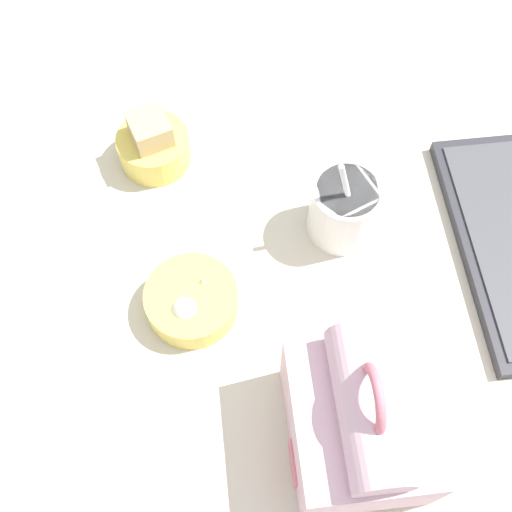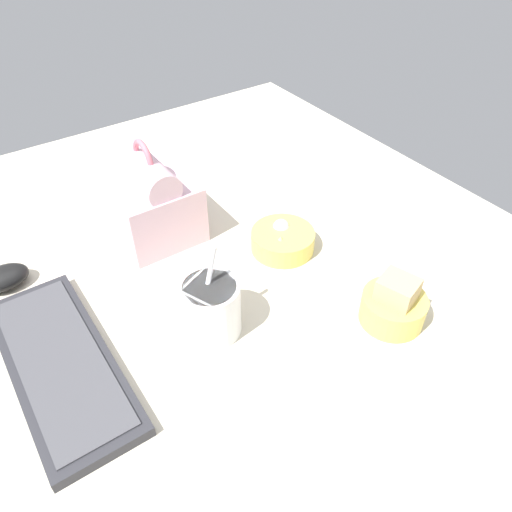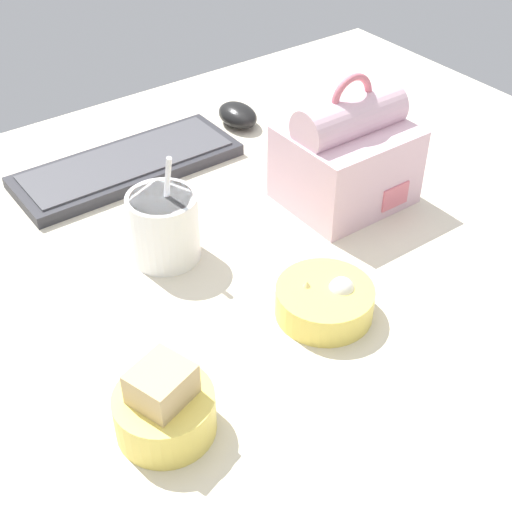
{
  "view_description": "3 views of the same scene",
  "coord_description": "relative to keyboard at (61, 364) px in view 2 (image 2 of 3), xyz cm",
  "views": [
    {
      "loc": [
        37.1,
        -6.09,
        77.43
      ],
      "look_at": [
        0.74,
        -1.96,
        7.0
      ],
      "focal_mm": 45.0,
      "sensor_mm": 36.0,
      "label": 1
    },
    {
      "loc": [
        -51.11,
        33.67,
        61.42
      ],
      "look_at": [
        0.74,
        -1.96,
        7.0
      ],
      "focal_mm": 35.0,
      "sensor_mm": 36.0,
      "label": 2
    },
    {
      "loc": [
        -38.58,
        -55.97,
        60.1
      ],
      "look_at": [
        0.74,
        -1.96,
        7.0
      ],
      "focal_mm": 50.0,
      "sensor_mm": 36.0,
      "label": 3
    }
  ],
  "objects": [
    {
      "name": "desk_surface",
      "position": [
        -0.92,
        -31.88,
        -2.02
      ],
      "size": [
        140.0,
        110.0,
        2.0
      ],
      "color": "beige",
      "rests_on": "ground"
    },
    {
      "name": "bento_bowl_snacks",
      "position": [
        3.57,
        -42.32,
        1.06
      ],
      "size": [
        11.61,
        11.61,
        5.05
      ],
      "color": "#EFD65B",
      "rests_on": "desk_surface"
    },
    {
      "name": "bento_bowl_sandwich",
      "position": [
        -20.13,
        -46.02,
        2.13
      ],
      "size": [
        10.07,
        10.07,
        8.44
      ],
      "color": "#EFD65B",
      "rests_on": "desk_surface"
    },
    {
      "name": "soup_cup",
      "position": [
        -5.87,
        -21.74,
        3.83
      ],
      "size": [
        9.05,
        9.05,
        15.42
      ],
      "color": "white",
      "rests_on": "desk_surface"
    },
    {
      "name": "lunch_bag",
      "position": [
        21.72,
        -25.29,
        6.14
      ],
      "size": [
        16.89,
        14.69,
        19.34
      ],
      "color": "beige",
      "rests_on": "desk_surface"
    },
    {
      "name": "keyboard",
      "position": [
        0.0,
        0.0,
        0.0
      ],
      "size": [
        34.52,
        13.15,
        2.1
      ],
      "color": "#2D2D33",
      "rests_on": "desk_surface"
    },
    {
      "name": "computer_mouse",
      "position": [
        22.23,
        2.21,
        0.83
      ],
      "size": [
        5.56,
        8.09,
        3.69
      ],
      "color": "black",
      "rests_on": "desk_surface"
    }
  ]
}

